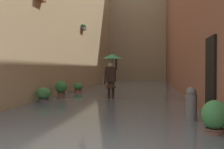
# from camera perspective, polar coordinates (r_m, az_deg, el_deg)

# --- Properties ---
(ground_plane) EXTENTS (65.56, 65.56, 0.00)m
(ground_plane) POSITION_cam_1_polar(r_m,az_deg,el_deg) (17.28, 2.91, -3.50)
(ground_plane) COLOR #605B56
(flood_water) EXTENTS (6.64, 32.23, 0.15)m
(flood_water) POSITION_cam_1_polar(r_m,az_deg,el_deg) (17.28, 2.91, -3.25)
(flood_water) COLOR slate
(flood_water) RESTS_ON ground_plane
(building_facade_far) EXTENTS (9.44, 1.80, 13.08)m
(building_facade_far) POSITION_cam_1_polar(r_m,az_deg,el_deg) (31.63, 5.10, 10.52)
(building_facade_far) COLOR tan
(building_facade_far) RESTS_ON ground_plane
(person_wading) EXTENTS (0.88, 0.88, 2.12)m
(person_wading) POSITION_cam_1_polar(r_m,az_deg,el_deg) (12.55, -0.10, 1.16)
(person_wading) COLOR #4C4233
(person_wading) RESTS_ON ground_plane
(potted_plant_mid_left) EXTENTS (0.51, 0.51, 0.81)m
(potted_plant_mid_left) POSITION_cam_1_polar(r_m,az_deg,el_deg) (6.02, 19.47, -8.17)
(potted_plant_mid_left) COLOR brown
(potted_plant_mid_left) RESTS_ON ground_plane
(potted_plant_far_right) EXTENTS (0.53, 0.53, 0.87)m
(potted_plant_far_right) POSITION_cam_1_polar(r_m,az_deg,el_deg) (12.88, -9.93, -2.84)
(potted_plant_far_right) COLOR brown
(potted_plant_far_right) RESTS_ON ground_plane
(potted_plant_near_right) EXTENTS (0.53, 0.53, 0.69)m
(potted_plant_near_right) POSITION_cam_1_polar(r_m,az_deg,el_deg) (11.34, -13.18, -4.05)
(potted_plant_near_right) COLOR #66605B
(potted_plant_near_right) RESTS_ON ground_plane
(potted_plant_mid_right) EXTENTS (0.52, 0.52, 0.64)m
(potted_plant_mid_right) POSITION_cam_1_polar(r_m,az_deg,el_deg) (15.79, -6.63, -2.69)
(potted_plant_mid_right) COLOR #9E563D
(potted_plant_mid_right) RESTS_ON ground_plane
(mooring_bollard) EXTENTS (0.27, 0.27, 0.97)m
(mooring_bollard) POSITION_cam_1_polar(r_m,az_deg,el_deg) (7.43, 15.26, -6.07)
(mooring_bollard) COLOR slate
(mooring_bollard) RESTS_ON ground_plane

